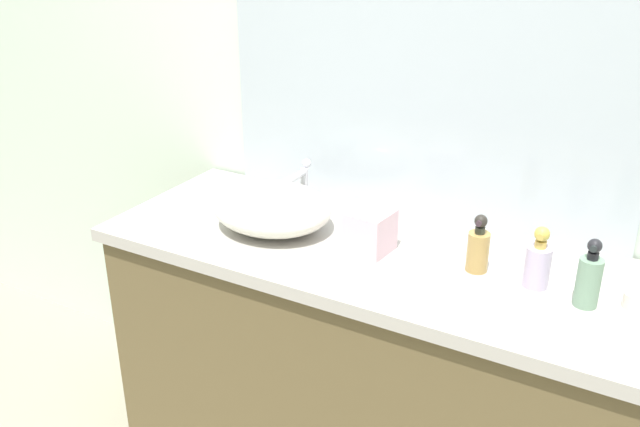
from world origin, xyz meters
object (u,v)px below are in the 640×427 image
perfume_bottle (589,278)px  candle_jar (636,300)px  sink_basin (272,208)px  soap_dispenser (538,262)px  lotion_bottle (478,248)px  tissue_box (370,228)px

perfume_bottle → candle_jar: bearing=24.3°
sink_basin → perfume_bottle: (0.88, 0.00, 0.01)m
soap_dispenser → sink_basin: bearing=-177.1°
sink_basin → candle_jar: (0.99, 0.05, -0.05)m
sink_basin → lotion_bottle: 0.61m
lotion_bottle → sink_basin: bearing=-175.8°
perfume_bottle → lotion_bottle: bearing=171.8°
lotion_bottle → candle_jar: lotion_bottle is taller
soap_dispenser → tissue_box: size_ratio=1.03×
sink_basin → lotion_bottle: lotion_bottle is taller
tissue_box → candle_jar: 0.68m
sink_basin → perfume_bottle: 0.88m
soap_dispenser → perfume_bottle: 0.13m
lotion_bottle → candle_jar: (0.38, 0.01, -0.05)m
lotion_bottle → perfume_bottle: (0.28, -0.04, 0.01)m
sink_basin → candle_jar: bearing=3.0°
soap_dispenser → lotion_bottle: soap_dispenser is taller
perfume_bottle → candle_jar: (0.11, 0.05, -0.05)m
tissue_box → candle_jar: size_ratio=2.73×
sink_basin → candle_jar: 0.99m
perfume_bottle → tissue_box: size_ratio=1.10×
perfume_bottle → tissue_box: bearing=179.4°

